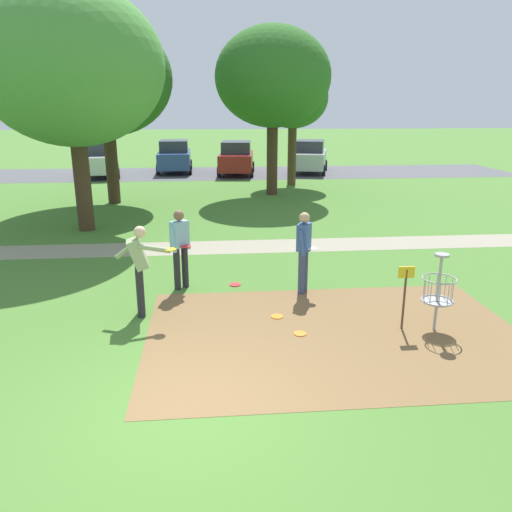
{
  "coord_description": "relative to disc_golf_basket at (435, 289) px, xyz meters",
  "views": [
    {
      "loc": [
        0.38,
        -5.65,
        3.78
      ],
      "look_at": [
        1.23,
        3.61,
        1.0
      ],
      "focal_mm": 35.4,
      "sensor_mm": 36.0,
      "label": 1
    }
  ],
  "objects": [
    {
      "name": "parked_car_rightmost",
      "position": [
        2.05,
        21.63,
        0.17
      ],
      "size": [
        2.83,
        4.52,
        1.84
      ],
      "color": "#B2B7BC",
      "rests_on": "ground"
    },
    {
      "name": "disc_golf_basket",
      "position": [
        0.0,
        0.0,
        0.0
      ],
      "size": [
        0.98,
        0.58,
        1.39
      ],
      "color": "#9E9EA3",
      "rests_on": "ground"
    },
    {
      "name": "player_waiting_left",
      "position": [
        -4.45,
        2.52,
        0.21
      ],
      "size": [
        0.45,
        0.45,
        1.71
      ],
      "color": "#232328",
      "rests_on": "ground"
    },
    {
      "name": "tree_near_right",
      "position": [
        0.23,
        16.89,
        3.33
      ],
      "size": [
        3.32,
        3.32,
        5.53
      ],
      "color": "#4C3823",
      "rests_on": "ground"
    },
    {
      "name": "tree_mid_left",
      "position": [
        -7.71,
        8.15,
        4.1
      ],
      "size": [
        5.4,
        5.4,
        7.17
      ],
      "color": "#422D1E",
      "rests_on": "ground"
    },
    {
      "name": "parked_car_center_left",
      "position": [
        -5.81,
        22.47,
        0.17
      ],
      "size": [
        2.05,
        4.24,
        1.84
      ],
      "color": "#2D4784",
      "rests_on": "ground"
    },
    {
      "name": "gravel_path",
      "position": [
        -4.18,
        5.72,
        -0.75
      ],
      "size": [
        40.0,
        1.37,
        0.0
      ],
      "primitive_type": "cube",
      "color": "gray",
      "rests_on": "ground"
    },
    {
      "name": "frisbee_by_tee",
      "position": [
        -3.3,
        2.61,
        -0.74
      ],
      "size": [
        0.25,
        0.25,
        0.02
      ],
      "primitive_type": "cylinder",
      "color": "red",
      "rests_on": "ground"
    },
    {
      "name": "frisbee_mid_grass",
      "position": [
        -2.32,
        0.02,
        -0.74
      ],
      "size": [
        0.22,
        0.22,
        0.02
      ],
      "primitive_type": "cylinder",
      "color": "orange",
      "rests_on": "ground"
    },
    {
      "name": "player_throwing",
      "position": [
        -5.12,
        1.14,
        0.23
      ],
      "size": [
        1.15,
        0.42,
        1.71
      ],
      "color": "#232328",
      "rests_on": "ground"
    },
    {
      "name": "ground_plane",
      "position": [
        -4.18,
        -2.16,
        -0.75
      ],
      "size": [
        160.0,
        160.0,
        0.0
      ],
      "primitive_type": "plane",
      "color": "#47752D"
    },
    {
      "name": "parked_car_center_right",
      "position": [
        -2.25,
        21.17,
        0.17
      ],
      "size": [
        2.31,
        4.37,
        1.84
      ],
      "color": "maroon",
      "rests_on": "ground"
    },
    {
      "name": "tree_mid_right",
      "position": [
        -7.64,
        12.79,
        4.0
      ],
      "size": [
        5.08,
        5.08,
        6.93
      ],
      "color": "#422D1E",
      "rests_on": "ground"
    },
    {
      "name": "player_foreground_watching",
      "position": [
        -1.9,
        2.06,
        0.21
      ],
      "size": [
        0.45,
        0.49,
        1.71
      ],
      "color": "#384260",
      "rests_on": "ground"
    },
    {
      "name": "tree_mid_center",
      "position": [
        -1.07,
        14.21,
        4.13
      ],
      "size": [
        4.83,
        4.83,
        6.96
      ],
      "color": "#422D1E",
      "rests_on": "ground"
    },
    {
      "name": "frisbee_near_basket",
      "position": [
        -2.61,
        0.79,
        -0.74
      ],
      "size": [
        0.23,
        0.23,
        0.02
      ],
      "primitive_type": "cylinder",
      "color": "orange",
      "rests_on": "ground"
    },
    {
      "name": "parked_car_leftmost",
      "position": [
        -9.8,
        20.96,
        0.17
      ],
      "size": [
        2.54,
        4.46,
        1.84
      ],
      "color": "silver",
      "rests_on": "ground"
    },
    {
      "name": "parking_lot_strip",
      "position": [
        -4.18,
        21.67,
        -0.75
      ],
      "size": [
        36.0,
        6.0,
        0.01
      ],
      "primitive_type": "cube",
      "color": "#4C4C51",
      "rests_on": "ground"
    },
    {
      "name": "dirt_tee_pad",
      "position": [
        -1.72,
        -0.05,
        -0.75
      ],
      "size": [
        6.46,
        4.42,
        0.01
      ],
      "primitive_type": "cube",
      "color": "brown",
      "rests_on": "ground"
    }
  ]
}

